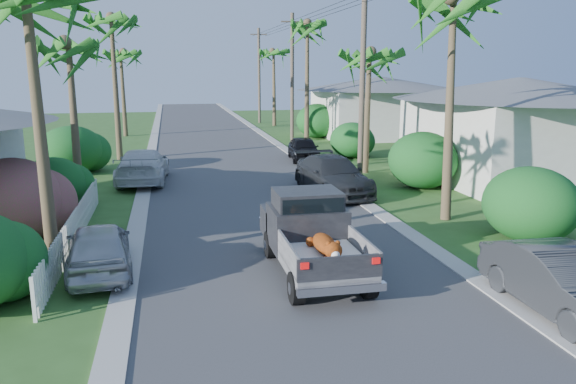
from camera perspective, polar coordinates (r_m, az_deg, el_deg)
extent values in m
plane|color=#2E541F|center=(13.18, 2.60, -10.77)|extent=(120.00, 120.00, 0.00)
cube|color=#38383A|center=(37.21, -7.06, 4.31)|extent=(8.00, 100.00, 0.02)
cube|color=#A5A39E|center=(37.10, -13.71, 4.06)|extent=(0.60, 100.00, 0.06)
cube|color=#A5A39E|center=(37.81, -0.54, 4.56)|extent=(0.60, 100.00, 0.06)
cylinder|color=black|center=(12.76, 0.85, -9.72)|extent=(0.28, 0.76, 0.76)
cylinder|color=black|center=(13.21, 8.16, -9.05)|extent=(0.28, 0.76, 0.76)
cylinder|color=black|center=(15.75, -1.76, -5.36)|extent=(0.28, 0.76, 0.76)
cylinder|color=black|center=(16.12, 4.22, -4.97)|extent=(0.28, 0.76, 0.76)
cube|color=gray|center=(13.46, 3.80, -7.45)|extent=(1.90, 2.40, 0.24)
cube|color=gray|center=(13.12, -0.07, -6.19)|extent=(0.06, 2.40, 0.55)
cube|color=gray|center=(13.60, 7.58, -5.63)|extent=(0.06, 2.40, 0.55)
cube|color=black|center=(12.28, 5.31, -7.67)|extent=(1.92, 0.08, 0.52)
cube|color=silver|center=(12.29, 5.49, -9.80)|extent=(1.98, 0.18, 0.18)
cube|color=red|center=(11.99, 1.71, -7.51)|extent=(0.18, 0.05, 0.14)
cube|color=red|center=(12.45, 8.94, -6.91)|extent=(0.18, 0.05, 0.14)
cube|color=black|center=(15.03, 1.93, -3.57)|extent=(1.94, 1.65, 1.10)
cube|color=black|center=(14.84, 1.95, -0.86)|extent=(1.70, 1.35, 0.55)
cube|color=black|center=(14.22, 2.59, -1.59)|extent=(1.60, 0.05, 0.45)
cube|color=black|center=(16.24, 0.87, -2.90)|extent=(1.94, 1.20, 0.80)
cube|color=white|center=(13.39, 3.82, -6.65)|extent=(1.70, 2.10, 0.16)
ellipsoid|color=#E75813|center=(13.39, 3.72, -5.30)|extent=(0.48, 1.25, 0.43)
sphere|color=#E75813|center=(12.68, 4.64, -5.96)|extent=(0.40, 0.40, 0.40)
ellipsoid|color=white|center=(13.42, 3.71, -5.70)|extent=(0.32, 0.86, 0.18)
imported|color=#2E3033|center=(13.50, 26.03, -8.28)|extent=(1.51, 4.29, 1.41)
imported|color=#27292B|center=(23.85, 4.56, 1.69)|extent=(2.62, 5.47, 1.54)
imported|color=black|center=(32.45, 1.61, 4.39)|extent=(1.95, 4.06, 1.34)
imported|color=#A8AAAF|center=(15.29, -18.67, -5.43)|extent=(1.98, 4.09, 1.35)
imported|color=silver|center=(26.89, -14.55, 2.56)|extent=(2.49, 5.47, 1.55)
cone|color=brown|center=(15.15, -23.83, 4.97)|extent=(0.36, 0.71, 7.01)
cone|color=brown|center=(24.11, -20.89, 6.63)|extent=(0.36, 0.61, 6.21)
cone|color=brown|center=(33.87, -17.11, 9.86)|extent=(0.36, 0.36, 8.00)
cone|color=brown|center=(45.89, -16.40, 9.48)|extent=(0.36, 0.75, 6.51)
cone|color=brown|center=(20.10, 16.08, 7.83)|extent=(0.36, 0.73, 7.51)
cone|color=brown|center=(28.50, 8.05, 7.88)|extent=(0.36, 0.54, 6.01)
cone|color=brown|center=(38.86, 1.95, 10.79)|extent=(0.36, 0.36, 8.20)
cone|color=brown|center=(52.63, -1.43, 10.45)|extent=(0.36, 0.63, 6.81)
ellipsoid|color=#C41C5A|center=(18.75, -26.21, -0.85)|extent=(3.00, 3.30, 2.60)
ellipsoid|color=#154B1C|center=(22.54, -22.74, 0.73)|extent=(2.40, 2.64, 2.00)
ellipsoid|color=#154B1C|center=(30.39, -21.17, 4.03)|extent=(3.20, 3.52, 2.40)
ellipsoid|color=#154B1C|center=(18.63, 23.44, -1.15)|extent=(2.80, 3.08, 2.30)
ellipsoid|color=#154B1C|center=(25.50, 13.53, 3.18)|extent=(3.00, 3.30, 2.50)
ellipsoid|color=#154B1C|center=(33.69, 6.51, 5.27)|extent=(2.60, 2.86, 2.10)
ellipsoid|color=#154B1C|center=(43.34, 2.98, 7.24)|extent=(3.20, 3.52, 2.60)
cube|color=white|center=(18.09, -20.81, -3.44)|extent=(0.10, 11.00, 1.00)
cube|color=silver|center=(28.84, 22.16, 4.95)|extent=(8.00, 9.00, 3.80)
cone|color=#595B60|center=(28.67, 22.55, 9.70)|extent=(6.48, 6.48, 1.00)
cube|color=silver|center=(44.84, 9.24, 7.91)|extent=(9.00, 8.00, 3.60)
cone|color=#595B60|center=(44.73, 9.34, 10.84)|extent=(6.48, 6.48, 1.00)
cylinder|color=brown|center=(26.21, 7.57, 10.80)|extent=(0.26, 0.26, 9.00)
cylinder|color=brown|center=(40.67, 0.43, 11.43)|extent=(0.26, 0.26, 9.00)
cube|color=brown|center=(40.79, 0.44, 16.92)|extent=(1.60, 0.10, 0.10)
cylinder|color=brown|center=(55.41, -2.95, 11.67)|extent=(0.26, 0.26, 9.00)
cube|color=brown|center=(55.50, -3.00, 15.70)|extent=(1.60, 0.10, 0.10)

